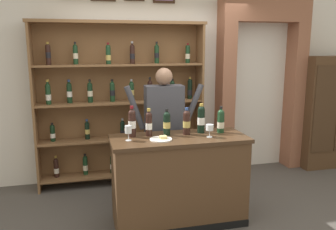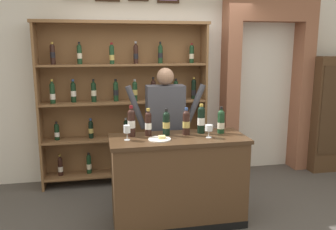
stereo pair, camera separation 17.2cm
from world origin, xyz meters
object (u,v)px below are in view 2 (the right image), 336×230
at_px(tasting_bottle_chianti, 201,119).
at_px(tasting_bottle_super_tuscan, 148,123).
at_px(side_cabinet, 336,114).
at_px(wine_glass_center, 127,130).
at_px(tasting_bottle_brunello, 221,121).
at_px(shopkeeper, 165,121).
at_px(cheese_plate, 160,139).
at_px(wine_glass_left, 209,128).
at_px(tasting_bottle_prosecco, 166,123).
at_px(tasting_counter, 178,180).
at_px(wine_shelf, 124,99).
at_px(tasting_bottle_vin_santo, 186,122).
at_px(tasting_bottle_bianco, 131,122).

bearing_deg(tasting_bottle_chianti, tasting_bottle_super_tuscan, 179.41).
bearing_deg(side_cabinet, wine_glass_center, -159.64).
height_order(tasting_bottle_chianti, tasting_bottle_brunello, tasting_bottle_chianti).
height_order(shopkeeper, cheese_plate, shopkeeper).
relative_size(side_cabinet, tasting_bottle_brunello, 5.93).
xyz_separation_m(side_cabinet, shopkeeper, (-2.83, -0.66, 0.15)).
bearing_deg(wine_glass_left, side_cabinet, 27.74).
bearing_deg(cheese_plate, wine_glass_left, -1.96).
bearing_deg(tasting_bottle_super_tuscan, wine_glass_left, -18.79).
distance_m(tasting_bottle_prosecco, tasting_bottle_brunello, 0.61).
distance_m(tasting_counter, tasting_bottle_chianti, 0.72).
bearing_deg(tasting_bottle_brunello, tasting_bottle_chianti, 169.45).
bearing_deg(wine_glass_left, tasting_bottle_prosecco, 155.28).
height_order(wine_shelf, wine_glass_center, wine_shelf).
xyz_separation_m(wine_shelf, wine_glass_left, (0.77, -1.44, -0.12)).
xyz_separation_m(shopkeeper, tasting_bottle_vin_santo, (0.14, -0.48, 0.08)).
relative_size(tasting_bottle_super_tuscan, tasting_bottle_prosecco, 1.03).
bearing_deg(wine_shelf, cheese_plate, -80.04).
distance_m(side_cabinet, wine_glass_center, 3.58).
distance_m(wine_glass_left, cheese_plate, 0.53).
xyz_separation_m(tasting_bottle_prosecco, tasting_bottle_chianti, (0.39, 0.01, 0.02)).
height_order(wine_shelf, tasting_bottle_chianti, wine_shelf).
bearing_deg(wine_glass_center, cheese_plate, -9.00).
distance_m(side_cabinet, tasting_bottle_bianco, 3.47).
height_order(side_cabinet, shopkeeper, side_cabinet).
bearing_deg(tasting_bottle_chianti, tasting_bottle_prosecco, -178.61).
relative_size(tasting_bottle_vin_santo, tasting_bottle_chianti, 0.91).
xyz_separation_m(tasting_counter, tasting_bottle_vin_santo, (0.11, 0.08, 0.63)).
height_order(tasting_bottle_bianco, tasting_bottle_prosecco, tasting_bottle_bianco).
height_order(tasting_bottle_prosecco, tasting_bottle_vin_santo, tasting_bottle_vin_santo).
bearing_deg(wine_shelf, shopkeeper, -61.30).
bearing_deg(cheese_plate, tasting_counter, 18.19).
height_order(side_cabinet, tasting_counter, side_cabinet).
height_order(tasting_bottle_chianti, cheese_plate, tasting_bottle_chianti).
distance_m(wine_glass_center, cheese_plate, 0.35).
bearing_deg(wine_shelf, tasting_counter, -71.15).
height_order(side_cabinet, cheese_plate, side_cabinet).
xyz_separation_m(tasting_bottle_prosecco, tasting_bottle_vin_santo, (0.22, -0.02, 0.00)).
relative_size(wine_shelf, tasting_counter, 1.60).
distance_m(tasting_counter, tasting_bottle_super_tuscan, 0.71).
height_order(side_cabinet, tasting_bottle_bianco, side_cabinet).
bearing_deg(wine_glass_left, cheese_plate, 178.04).
relative_size(tasting_bottle_bianco, tasting_bottle_chianti, 1.02).
bearing_deg(wine_glass_left, tasting_bottle_super_tuscan, 161.21).
distance_m(wine_shelf, tasting_bottle_brunello, 1.60).
bearing_deg(wine_glass_center, tasting_bottle_prosecco, 15.78).
bearing_deg(cheese_plate, wine_glass_center, 171.00).
height_order(wine_glass_left, cheese_plate, wine_glass_left).
bearing_deg(wine_glass_center, side_cabinet, 20.36).
relative_size(shopkeeper, wine_glass_left, 12.17).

